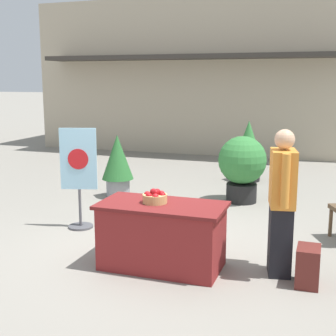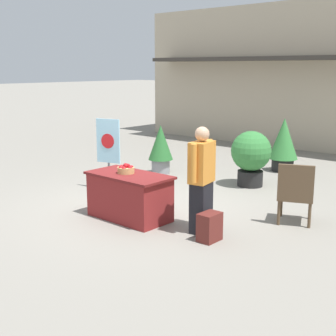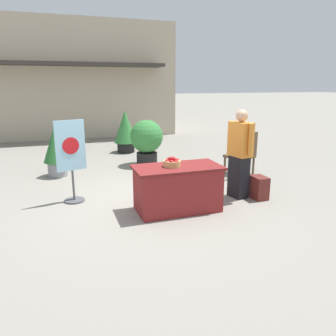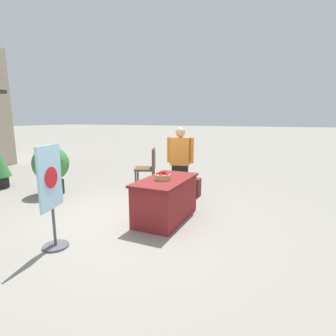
{
  "view_description": "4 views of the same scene",
  "coord_description": "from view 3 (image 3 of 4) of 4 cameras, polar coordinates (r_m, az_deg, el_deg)",
  "views": [
    {
      "loc": [
        2.03,
        -5.43,
        2.15
      ],
      "look_at": [
        0.14,
        0.04,
        1.04
      ],
      "focal_mm": 50.0,
      "sensor_mm": 36.0,
      "label": 1
    },
    {
      "loc": [
        5.71,
        -5.79,
        2.48
      ],
      "look_at": [
        0.83,
        -0.26,
        0.88
      ],
      "focal_mm": 50.0,
      "sensor_mm": 36.0,
      "label": 2
    },
    {
      "loc": [
        -1.52,
        -5.47,
        2.07
      ],
      "look_at": [
        0.11,
        -0.66,
        0.75
      ],
      "focal_mm": 35.0,
      "sensor_mm": 36.0,
      "label": 3
    },
    {
      "loc": [
        -3.83,
        -2.54,
        1.81
      ],
      "look_at": [
        0.37,
        -0.62,
        0.94
      ],
      "focal_mm": 28.0,
      "sensor_mm": 36.0,
      "label": 4
    }
  ],
  "objects": [
    {
      "name": "ground_plane",
      "position": [
        6.04,
        -3.01,
        -5.53
      ],
      "size": [
        120.0,
        120.0,
        0.0
      ],
      "primitive_type": "plane",
      "color": "gray"
    },
    {
      "name": "storefront_building",
      "position": [
        15.03,
        -20.08,
        14.18
      ],
      "size": [
        9.71,
        5.3,
        4.39
      ],
      "color": "#B7A88E",
      "rests_on": "ground_plane"
    },
    {
      "name": "display_table",
      "position": [
        5.45,
        1.67,
        -3.53
      ],
      "size": [
        1.44,
        0.75,
        0.76
      ],
      "color": "maroon",
      "rests_on": "ground_plane"
    },
    {
      "name": "apple_basket",
      "position": [
        5.31,
        0.74,
        0.99
      ],
      "size": [
        0.28,
        0.28,
        0.16
      ],
      "color": "tan",
      "rests_on": "display_table"
    },
    {
      "name": "person_visitor",
      "position": [
        6.11,
        12.39,
        2.43
      ],
      "size": [
        0.33,
        0.6,
        1.62
      ],
      "rotation": [
        0.0,
        0.0,
        -2.95
      ],
      "color": "black",
      "rests_on": "ground_plane"
    },
    {
      "name": "backpack",
      "position": [
        6.26,
        15.55,
        -3.3
      ],
      "size": [
        0.24,
        0.34,
        0.42
      ],
      "color": "maroon",
      "rests_on": "ground_plane"
    },
    {
      "name": "poster_board",
      "position": [
        5.98,
        -16.47,
        1.54
      ],
      "size": [
        0.51,
        0.36,
        1.47
      ],
      "rotation": [
        0.0,
        0.0,
        -1.28
      ],
      "color": "#4C4C51",
      "rests_on": "ground_plane"
    },
    {
      "name": "patio_chair",
      "position": [
        7.71,
        13.05,
        2.71
      ],
      "size": [
        0.72,
        0.72,
        1.0
      ],
      "rotation": [
        0.0,
        0.0,
        1.98
      ],
      "color": "brown",
      "rests_on": "ground_plane"
    },
    {
      "name": "potted_plant_far_left",
      "position": [
        8.47,
        -3.74,
        4.99
      ],
      "size": [
        0.84,
        0.84,
        1.17
      ],
      "color": "black",
      "rests_on": "ground_plane"
    },
    {
      "name": "potted_plant_near_right",
      "position": [
        7.82,
        -18.92,
        3.19
      ],
      "size": [
        0.58,
        0.58,
        1.15
      ],
      "color": "gray",
      "rests_on": "ground_plane"
    },
    {
      "name": "potted_plant_far_right",
      "position": [
        10.14,
        -7.44,
        6.64
      ],
      "size": [
        0.7,
        0.7,
        1.29
      ],
      "color": "black",
      "rests_on": "ground_plane"
    }
  ]
}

